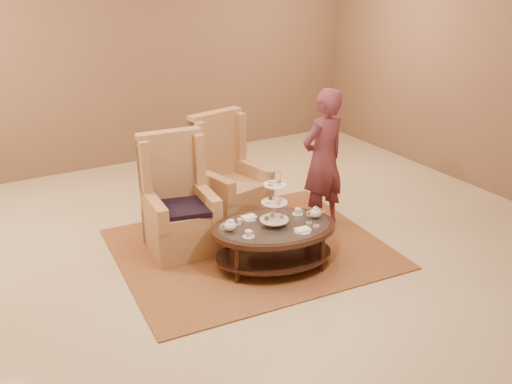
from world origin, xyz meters
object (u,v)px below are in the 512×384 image
tea_table (274,233)px  armchair_left (178,211)px  person (323,160)px  armchair_right (227,186)px

tea_table → armchair_left: 1.16m
tea_table → person: size_ratio=0.88×
armchair_left → person: size_ratio=0.77×
tea_table → armchair_left: size_ratio=1.13×
armchair_left → armchair_right: 0.92m
armchair_right → person: person is taller
tea_table → person: (1.04, 0.60, 0.46)m
armchair_right → person: (0.93, -0.73, 0.41)m
person → armchair_right: bearing=-47.1°
armchair_left → armchair_right: (0.82, 0.41, 0.01)m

